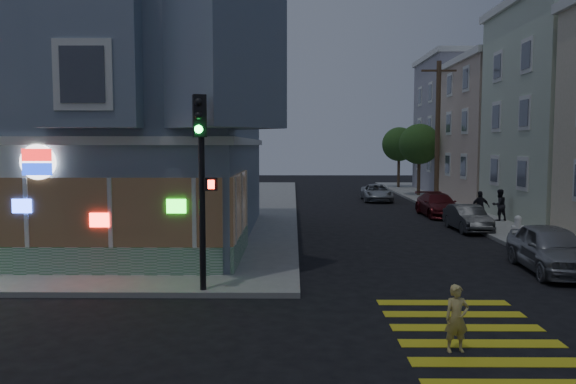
{
  "coord_description": "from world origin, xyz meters",
  "views": [
    {
      "loc": [
        2.82,
        -11.91,
        3.88
      ],
      "look_at": [
        2.64,
        6.69,
        2.32
      ],
      "focal_mm": 35.0,
      "sensor_mm": 36.0,
      "label": 1
    }
  ],
  "objects_px": {
    "parked_car_b": "(468,218)",
    "utility_pole": "(438,130)",
    "parked_car_d": "(377,193)",
    "fire_hydrant": "(518,225)",
    "street_tree_near": "(419,144)",
    "running_child": "(457,318)",
    "street_tree_far": "(399,144)",
    "pedestrian_b": "(480,207)",
    "traffic_signal": "(201,159)",
    "pedestrian_a": "(499,205)",
    "parked_car_a": "(551,249)",
    "parked_car_c": "(438,205)"
  },
  "relations": [
    {
      "from": "parked_car_c",
      "to": "pedestrian_a",
      "type": "bearing_deg",
      "value": -52.1
    },
    {
      "from": "street_tree_near",
      "to": "parked_car_d",
      "type": "height_order",
      "value": "street_tree_near"
    },
    {
      "from": "parked_car_d",
      "to": "traffic_signal",
      "type": "height_order",
      "value": "traffic_signal"
    },
    {
      "from": "parked_car_a",
      "to": "parked_car_c",
      "type": "distance_m",
      "value": 13.42
    },
    {
      "from": "running_child",
      "to": "pedestrian_a",
      "type": "xyz_separation_m",
      "value": [
        7.12,
        17.32,
        0.29
      ]
    },
    {
      "from": "pedestrian_a",
      "to": "fire_hydrant",
      "type": "bearing_deg",
      "value": 62.43
    },
    {
      "from": "traffic_signal",
      "to": "fire_hydrant",
      "type": "height_order",
      "value": "traffic_signal"
    },
    {
      "from": "pedestrian_b",
      "to": "parked_car_a",
      "type": "height_order",
      "value": "pedestrian_b"
    },
    {
      "from": "running_child",
      "to": "pedestrian_b",
      "type": "xyz_separation_m",
      "value": [
        5.88,
        16.42,
        0.28
      ]
    },
    {
      "from": "parked_car_b",
      "to": "utility_pole",
      "type": "bearing_deg",
      "value": 81.21
    },
    {
      "from": "utility_pole",
      "to": "pedestrian_b",
      "type": "distance_m",
      "value": 9.99
    },
    {
      "from": "street_tree_near",
      "to": "running_child",
      "type": "bearing_deg",
      "value": -101.3
    },
    {
      "from": "street_tree_near",
      "to": "running_child",
      "type": "relative_size",
      "value": 4.15
    },
    {
      "from": "utility_pole",
      "to": "pedestrian_b",
      "type": "height_order",
      "value": "utility_pole"
    },
    {
      "from": "parked_car_a",
      "to": "traffic_signal",
      "type": "bearing_deg",
      "value": -160.19
    },
    {
      "from": "street_tree_far",
      "to": "running_child",
      "type": "relative_size",
      "value": 4.15
    },
    {
      "from": "running_child",
      "to": "parked_car_d",
      "type": "bearing_deg",
      "value": 77.41
    },
    {
      "from": "street_tree_far",
      "to": "pedestrian_b",
      "type": "xyz_separation_m",
      "value": [
        -0.44,
        -23.2,
        -3.02
      ]
    },
    {
      "from": "pedestrian_a",
      "to": "traffic_signal",
      "type": "xyz_separation_m",
      "value": [
        -12.49,
        -13.53,
        2.6
      ]
    },
    {
      "from": "street_tree_far",
      "to": "parked_car_d",
      "type": "xyz_separation_m",
      "value": [
        -3.6,
        -11.19,
        -3.35
      ]
    },
    {
      "from": "running_child",
      "to": "traffic_signal",
      "type": "height_order",
      "value": "traffic_signal"
    },
    {
      "from": "street_tree_far",
      "to": "traffic_signal",
      "type": "distance_m",
      "value": 37.69
    },
    {
      "from": "pedestrian_a",
      "to": "traffic_signal",
      "type": "bearing_deg",
      "value": 31.47
    },
    {
      "from": "utility_pole",
      "to": "fire_hydrant",
      "type": "relative_size",
      "value": 10.42
    },
    {
      "from": "parked_car_b",
      "to": "parked_car_d",
      "type": "bearing_deg",
      "value": 96.96
    },
    {
      "from": "running_child",
      "to": "parked_car_d",
      "type": "relative_size",
      "value": 0.3
    },
    {
      "from": "traffic_signal",
      "to": "pedestrian_a",
      "type": "bearing_deg",
      "value": 30.31
    },
    {
      "from": "running_child",
      "to": "fire_hydrant",
      "type": "xyz_separation_m",
      "value": [
        6.11,
        12.48,
        -0.03
      ]
    },
    {
      "from": "parked_car_b",
      "to": "parked_car_c",
      "type": "xyz_separation_m",
      "value": [
        0.0,
        5.2,
        0.04
      ]
    },
    {
      "from": "street_tree_near",
      "to": "parked_car_a",
      "type": "relative_size",
      "value": 1.25
    },
    {
      "from": "traffic_signal",
      "to": "parked_car_d",
      "type": "bearing_deg",
      "value": 54.84
    },
    {
      "from": "running_child",
      "to": "parked_car_c",
      "type": "bearing_deg",
      "value": 69.4
    },
    {
      "from": "utility_pole",
      "to": "running_child",
      "type": "height_order",
      "value": "utility_pole"
    },
    {
      "from": "parked_car_b",
      "to": "pedestrian_b",
      "type": "bearing_deg",
      "value": 53.02
    },
    {
      "from": "parked_car_a",
      "to": "pedestrian_b",
      "type": "bearing_deg",
      "value": 87.76
    },
    {
      "from": "parked_car_c",
      "to": "traffic_signal",
      "type": "xyz_separation_m",
      "value": [
        -10.19,
        -16.31,
        2.91
      ]
    },
    {
      "from": "pedestrian_b",
      "to": "parked_car_c",
      "type": "height_order",
      "value": "pedestrian_b"
    },
    {
      "from": "street_tree_near",
      "to": "parked_car_a",
      "type": "xyz_separation_m",
      "value": [
        -1.5,
        -24.94,
        -3.21
      ]
    },
    {
      "from": "fire_hydrant",
      "to": "utility_pole",
      "type": "bearing_deg",
      "value": 89.97
    },
    {
      "from": "street_tree_near",
      "to": "running_child",
      "type": "height_order",
      "value": "street_tree_near"
    },
    {
      "from": "utility_pole",
      "to": "parked_car_d",
      "type": "xyz_separation_m",
      "value": [
        -3.4,
        2.81,
        -4.21
      ]
    },
    {
      "from": "pedestrian_a",
      "to": "parked_car_b",
      "type": "height_order",
      "value": "pedestrian_a"
    },
    {
      "from": "parked_car_c",
      "to": "parked_car_a",
      "type": "bearing_deg",
      "value": -91.67
    },
    {
      "from": "pedestrian_b",
      "to": "fire_hydrant",
      "type": "relative_size",
      "value": 1.78
    },
    {
      "from": "utility_pole",
      "to": "parked_car_d",
      "type": "relative_size",
      "value": 2.15
    },
    {
      "from": "parked_car_a",
      "to": "pedestrian_a",
      "type": "bearing_deg",
      "value": 81.78
    },
    {
      "from": "pedestrian_b",
      "to": "fire_hydrant",
      "type": "height_order",
      "value": "pedestrian_b"
    },
    {
      "from": "parked_car_d",
      "to": "fire_hydrant",
      "type": "bearing_deg",
      "value": -76.69
    },
    {
      "from": "running_child",
      "to": "parked_car_c",
      "type": "xyz_separation_m",
      "value": [
        4.82,
        20.11,
        -0.02
      ]
    },
    {
      "from": "parked_car_a",
      "to": "parked_car_c",
      "type": "height_order",
      "value": "parked_car_a"
    }
  ]
}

